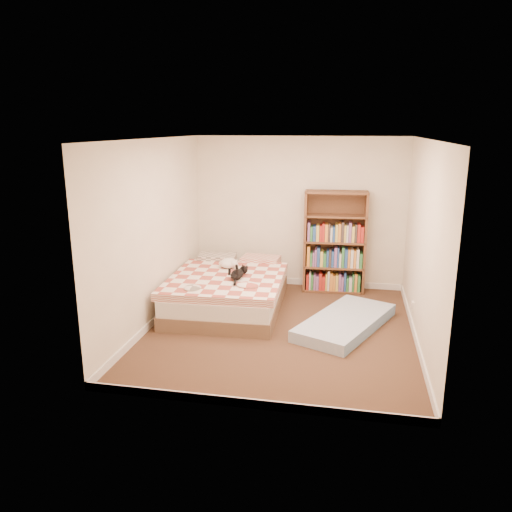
% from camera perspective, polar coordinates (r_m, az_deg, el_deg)
% --- Properties ---
extents(room, '(3.51, 4.01, 2.51)m').
position_cam_1_polar(room, '(6.44, 2.98, 1.55)').
color(room, '#45281D').
rests_on(room, ground).
extents(bed, '(1.68, 2.26, 0.59)m').
position_cam_1_polar(bed, '(7.54, -3.07, -3.84)').
color(bed, brown).
rests_on(bed, room).
extents(bookshelf, '(1.01, 0.38, 1.66)m').
position_cam_1_polar(bookshelf, '(8.27, 8.92, 0.04)').
color(bookshelf, '#4F311B').
rests_on(bookshelf, room).
extents(floor_mattress, '(1.40, 1.88, 0.15)m').
position_cam_1_polar(floor_mattress, '(6.92, 10.19, -7.45)').
color(floor_mattress, '#7397C0').
rests_on(floor_mattress, room).
extents(black_cat, '(0.28, 0.66, 0.15)m').
position_cam_1_polar(black_cat, '(7.19, -2.09, -2.01)').
color(black_cat, black).
rests_on(black_cat, bed).
extents(white_dog, '(0.33, 0.36, 0.15)m').
position_cam_1_polar(white_dog, '(7.70, -3.11, -0.82)').
color(white_dog, white).
rests_on(white_dog, bed).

